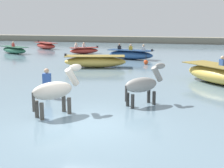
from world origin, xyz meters
The scene contains 13 objects.
ground_plane centered at (0.00, 0.00, 0.00)m, with size 120.00×120.00×0.00m, color #84755B.
water_surface centered at (0.00, 10.00, 0.21)m, with size 90.00×90.00×0.43m, color slate.
horse_lead_pinto centered at (-1.28, 0.60, 1.22)m, with size 1.37×1.74×2.07m.
horse_trailing_grey centered at (1.31, 2.58, 1.16)m, with size 1.49×1.49×1.96m.
boat_near_port centered at (4.39, 7.54, 0.89)m, with size 3.99×4.18×1.39m.
boat_near_starboard centered at (-3.32, 11.24, 0.82)m, with size 4.34×2.30×0.92m.
boat_far_offshore centered at (-7.04, 19.37, 0.73)m, with size 2.82×2.34×1.06m.
boat_mid_outer centered at (-13.60, 17.87, 0.76)m, with size 3.80×2.76×1.14m.
boat_far_inshore centered at (-1.89, 16.24, 0.81)m, with size 3.97×1.99×1.23m.
boat_mid_channel centered at (-13.00, 23.30, 0.77)m, with size 3.70×3.15×0.83m.
person_spectator_far centered at (-2.64, 2.74, 0.87)m, with size 0.35×0.26×1.63m.
channel_buoy centered at (-0.21, 13.50, 0.60)m, with size 0.32×0.32×0.74m.
far_shoreline centered at (0.00, 35.83, 0.64)m, with size 80.00×2.40×1.29m, color #706B5B.
Camera 1 is at (3.04, -8.47, 3.50)m, focal length 49.62 mm.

